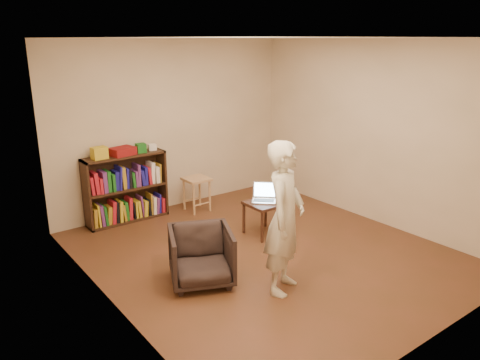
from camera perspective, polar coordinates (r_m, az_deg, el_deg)
floor at (r=5.98m, az=3.12°, el=-8.83°), size 4.50×4.50×0.00m
ceiling at (r=5.39m, az=3.58°, el=16.93°), size 4.50×4.50×0.00m
wall_back at (r=7.36m, az=-8.15°, el=6.60°), size 4.00×0.00×4.00m
wall_left at (r=4.55m, az=-16.24°, el=-0.31°), size 0.00×4.50×4.50m
wall_right at (r=6.98m, az=16.01°, el=5.56°), size 0.00×4.50×4.50m
bookshelf at (r=7.05m, az=-13.73°, el=-1.41°), size 1.20×0.30×1.00m
box_yellow at (r=6.72m, az=-16.78°, el=3.17°), size 0.21×0.16×0.17m
red_cloth at (r=6.86m, az=-14.16°, el=3.41°), size 0.38×0.31×0.11m
box_green at (r=6.96m, az=-11.99°, el=3.83°), size 0.15×0.15×0.13m
box_white at (r=7.08m, az=-10.66°, el=3.96°), size 0.13×0.13×0.09m
stool at (r=7.27m, az=-5.32°, el=-0.52°), size 0.37×0.37×0.53m
armchair at (r=5.19m, az=-4.75°, el=-9.23°), size 0.89×0.90×0.62m
side_table at (r=6.38m, az=2.97°, el=-3.38°), size 0.45×0.45×0.46m
laptop at (r=6.40m, az=2.97°, el=-2.00°), size 0.43×0.42×0.24m
person at (r=4.86m, az=5.48°, el=-4.65°), size 0.71×0.64×1.63m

